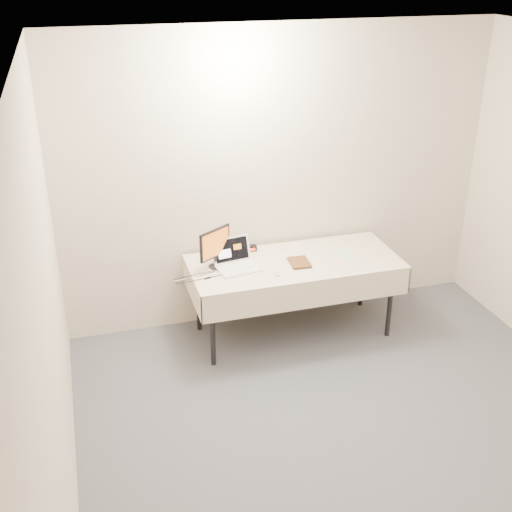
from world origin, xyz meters
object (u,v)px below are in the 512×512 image
object	(u,v)px
laptop	(235,261)
book	(290,253)
table	(294,267)
monitor	(215,245)

from	to	relation	value
laptop	book	world-z (taller)	laptop
laptop	book	xyz separation A→B (m)	(0.47, -0.09, 0.06)
book	table	bearing A→B (deg)	47.32
laptop	book	size ratio (longest dim) A/B	1.70
table	laptop	world-z (taller)	laptop
table	monitor	world-z (taller)	monitor
table	monitor	size ratio (longest dim) A/B	5.26
table	laptop	xyz separation A→B (m)	(-0.53, 0.03, 0.12)
table	book	bearing A→B (deg)	-136.57
table	book	xyz separation A→B (m)	(-0.06, -0.06, 0.18)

